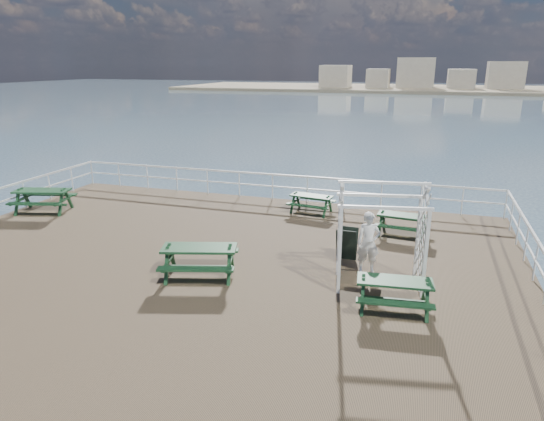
{
  "coord_description": "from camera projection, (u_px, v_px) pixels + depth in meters",
  "views": [
    {
      "loc": [
        5.82,
        -11.72,
        5.45
      ],
      "look_at": [
        1.55,
        1.86,
        1.1
      ],
      "focal_mm": 32.0,
      "sensor_mm": 36.0,
      "label": 1
    }
  ],
  "objects": [
    {
      "name": "railing",
      "position": [
        232.0,
        207.0,
        16.07
      ],
      "size": [
        17.77,
        13.76,
        1.1
      ],
      "color": "white",
      "rests_on": "ground"
    },
    {
      "name": "picnic_table_c",
      "position": [
        403.0,
        220.0,
        15.88
      ],
      "size": [
        1.75,
        1.47,
        0.79
      ],
      "rotation": [
        0.0,
        0.0,
        -0.11
      ],
      "color": "#14381A",
      "rests_on": "ground"
    },
    {
      "name": "picnic_table_b",
      "position": [
        311.0,
        200.0,
        18.28
      ],
      "size": [
        1.73,
        1.47,
        0.76
      ],
      "rotation": [
        0.0,
        0.0,
        -0.14
      ],
      "color": "#14381A",
      "rests_on": "ground"
    },
    {
      "name": "ground",
      "position": [
        202.0,
        265.0,
        14.0
      ],
      "size": [
        18.0,
        14.0,
        0.3
      ],
      "primitive_type": "cube",
      "color": "brown",
      "rests_on": "ground"
    },
    {
      "name": "picnic_table_a",
      "position": [
        42.0,
        196.0,
        18.34
      ],
      "size": [
        2.35,
        2.08,
        0.97
      ],
      "rotation": [
        0.0,
        0.0,
        0.27
      ],
      "color": "#14381A",
      "rests_on": "ground"
    },
    {
      "name": "sea_backdrop",
      "position": [
        455.0,
        85.0,
        132.81
      ],
      "size": [
        300.0,
        300.0,
        9.2
      ],
      "color": "#3B5163",
      "rests_on": "ground"
    },
    {
      "name": "person",
      "position": [
        368.0,
        243.0,
        12.94
      ],
      "size": [
        0.69,
        0.53,
        1.69
      ],
      "primitive_type": "imported",
      "rotation": [
        0.0,
        0.0,
        0.23
      ],
      "color": "white",
      "rests_on": "ground"
    },
    {
      "name": "picnic_table_d",
      "position": [
        199.0,
        255.0,
        12.75
      ],
      "size": [
        2.3,
        2.05,
        0.94
      ],
      "rotation": [
        0.0,
        0.0,
        0.28
      ],
      "color": "#14381A",
      "rests_on": "ground"
    },
    {
      "name": "trellis_arbor",
      "position": [
        380.0,
        241.0,
        12.04
      ],
      "size": [
        2.37,
        1.56,
        2.73
      ],
      "rotation": [
        0.0,
        0.0,
        0.19
      ],
      "color": "white",
      "rests_on": "ground"
    },
    {
      "name": "sandwich_board",
      "position": [
        347.0,
        244.0,
        13.92
      ],
      "size": [
        0.59,
        0.45,
        0.95
      ],
      "rotation": [
        0.0,
        0.0,
        -0.04
      ],
      "color": "black",
      "rests_on": "ground"
    },
    {
      "name": "picnic_table_e",
      "position": [
        394.0,
        288.0,
        11.05
      ],
      "size": [
        1.83,
        1.54,
        0.82
      ],
      "rotation": [
        0.0,
        0.0,
        0.11
      ],
      "color": "#14381A",
      "rests_on": "ground"
    }
  ]
}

